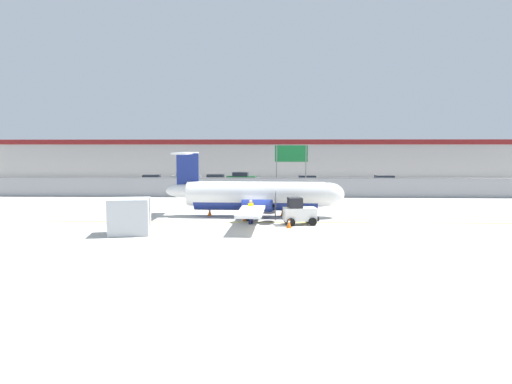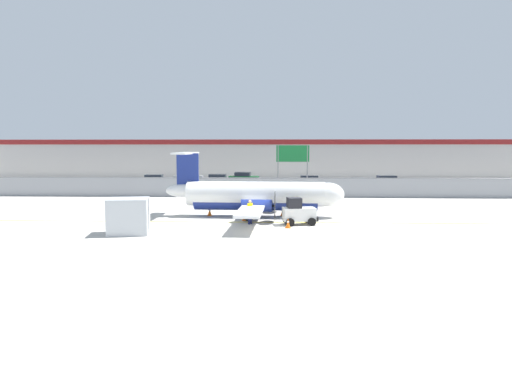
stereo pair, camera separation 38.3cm
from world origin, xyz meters
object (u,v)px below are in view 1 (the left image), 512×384
object	(u,v)px
commuter_airplane	(259,196)
highway_sign	(291,158)
ground_crew_worker	(251,210)
cargo_container	(130,216)
parked_car_3	(241,178)
traffic_cone_near_right	(289,223)
traffic_cone_far_right	(210,212)
parked_car_4	(290,185)
parked_car_7	(383,182)
traffic_cone_near_left	(245,216)
baggage_tug	(299,212)
traffic_cone_far_left	(283,212)
parked_car_2	(216,180)
parked_car_6	(358,185)
parked_car_5	(306,182)
parked_car_0	(151,181)
parked_car_1	(186,178)

from	to	relation	value
commuter_airplane	highway_sign	xyz separation A→B (m)	(3.19, 15.45, 2.54)
ground_crew_worker	highway_sign	world-z (taller)	highway_sign
commuter_airplane	cargo_container	xyz separation A→B (m)	(-7.75, -7.23, -0.50)
cargo_container	parked_car_3	distance (m)	38.19
traffic_cone_near_right	highway_sign	xyz separation A→B (m)	(1.07, 20.28, 3.83)
traffic_cone_far_right	highway_sign	distance (m)	17.09
parked_car_4	parked_car_7	size ratio (longest dim) A/B	0.99
traffic_cone_near_left	parked_car_3	bearing A→B (deg)	94.02
parked_car_7	baggage_tug	bearing A→B (deg)	60.91
baggage_tug	traffic_cone_far_left	distance (m)	4.11
ground_crew_worker	traffic_cone_near_left	distance (m)	1.67
traffic_cone_far_left	baggage_tug	bearing A→B (deg)	-75.47
commuter_airplane	traffic_cone_near_right	xyz separation A→B (m)	(2.12, -4.84, -1.29)
commuter_airplane	parked_car_2	distance (m)	26.65
parked_car_4	parked_car_6	xyz separation A→B (m)	(8.10, 0.76, 0.00)
traffic_cone_near_right	parked_car_6	world-z (taller)	parked_car_6
ground_crew_worker	parked_car_4	bearing A→B (deg)	116.88
parked_car_5	parked_car_6	distance (m)	7.15
ground_crew_worker	parked_car_0	xyz separation A→B (m)	(-14.26, 27.85, -0.06)
traffic_cone_near_left	parked_car_4	xyz separation A→B (m)	(4.11, 20.41, 0.58)
parked_car_2	highway_sign	size ratio (longest dim) A/B	0.77
ground_crew_worker	traffic_cone_far_left	world-z (taller)	ground_crew_worker
ground_crew_worker	cargo_container	bearing A→B (deg)	-115.62
parked_car_5	highway_sign	bearing A→B (deg)	75.00
parked_car_6	parked_car_7	bearing A→B (deg)	-128.21
traffic_cone_far_left	parked_car_6	xyz separation A→B (m)	(9.43, 18.85, 0.58)
parked_car_5	parked_car_7	xyz separation A→B (m)	(9.89, 0.44, 0.00)
cargo_container	traffic_cone_far_left	size ratio (longest dim) A/B	4.21
traffic_cone_near_left	parked_car_2	xyz separation A→B (m)	(-5.34, 27.78, 0.58)
baggage_tug	parked_car_0	bearing A→B (deg)	112.01
traffic_cone_near_left	parked_car_5	distance (m)	26.21
baggage_tug	parked_car_7	xyz separation A→B (m)	(12.53, 27.46, 0.04)
commuter_airplane	traffic_cone_far_left	bearing A→B (deg)	15.33
baggage_tug	parked_car_7	size ratio (longest dim) A/B	0.58
parked_car_4	highway_sign	world-z (taller)	highway_sign
commuter_airplane	traffic_cone_near_left	size ratio (longest dim) A/B	25.08
traffic_cone_far_left	parked_car_1	world-z (taller)	parked_car_1
parked_car_2	parked_car_5	world-z (taller)	same
traffic_cone_near_right	parked_car_4	world-z (taller)	parked_car_4
parked_car_5	highway_sign	distance (m)	8.99
commuter_airplane	traffic_cone_far_right	xyz separation A→B (m)	(-3.83, 0.35, -1.29)
baggage_tug	cargo_container	size ratio (longest dim) A/B	0.92
traffic_cone_near_left	parked_car_3	size ratio (longest dim) A/B	0.15
cargo_container	parked_car_7	size ratio (longest dim) A/B	0.62
parked_car_0	parked_car_2	bearing A→B (deg)	-174.39
parked_car_6	parked_car_4	bearing A→B (deg)	8.57
baggage_tug	parked_car_1	bearing A→B (deg)	102.30
baggage_tug	parked_car_2	distance (m)	30.79
traffic_cone_near_right	highway_sign	size ratio (longest dim) A/B	0.12
traffic_cone_far_left	traffic_cone_far_right	world-z (taller)	same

